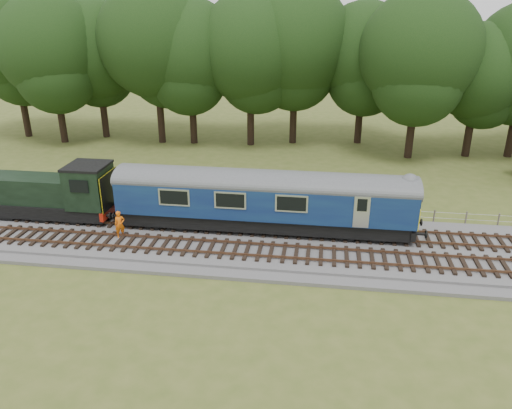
# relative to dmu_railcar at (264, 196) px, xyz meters

# --- Properties ---
(ground) EXTENTS (120.00, 120.00, 0.00)m
(ground) POSITION_rel_dmu_railcar_xyz_m (0.84, -1.40, -2.61)
(ground) COLOR #485720
(ground) RESTS_ON ground
(ballast) EXTENTS (70.00, 7.00, 0.35)m
(ballast) POSITION_rel_dmu_railcar_xyz_m (0.84, -1.40, -2.43)
(ballast) COLOR #4C4C4F
(ballast) RESTS_ON ground
(track_north) EXTENTS (67.20, 2.40, 0.21)m
(track_north) POSITION_rel_dmu_railcar_xyz_m (0.84, -0.00, -2.19)
(track_north) COLOR black
(track_north) RESTS_ON ballast
(track_south) EXTENTS (67.20, 2.40, 0.21)m
(track_south) POSITION_rel_dmu_railcar_xyz_m (0.84, -3.00, -2.19)
(track_south) COLOR black
(track_south) RESTS_ON ballast
(fence) EXTENTS (64.00, 0.12, 1.00)m
(fence) POSITION_rel_dmu_railcar_xyz_m (0.84, 3.10, -2.61)
(fence) COLOR #6B6054
(fence) RESTS_ON ground
(tree_line) EXTENTS (70.00, 8.00, 18.00)m
(tree_line) POSITION_rel_dmu_railcar_xyz_m (0.84, 20.60, -2.61)
(tree_line) COLOR black
(tree_line) RESTS_ON ground
(dmu_railcar) EXTENTS (18.05, 2.86, 3.88)m
(dmu_railcar) POSITION_rel_dmu_railcar_xyz_m (0.00, 0.00, 0.00)
(dmu_railcar) COLOR black
(dmu_railcar) RESTS_ON ground
(shunter_loco) EXTENTS (8.91, 2.60, 3.38)m
(shunter_loco) POSITION_rel_dmu_railcar_xyz_m (-13.93, 0.00, -0.63)
(shunter_loco) COLOR black
(shunter_loco) RESTS_ON ground
(worker) EXTENTS (0.73, 0.67, 1.67)m
(worker) POSITION_rel_dmu_railcar_xyz_m (-8.41, -2.27, -1.42)
(worker) COLOR orange
(worker) RESTS_ON ballast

